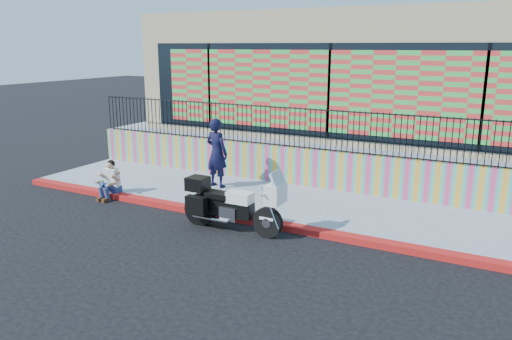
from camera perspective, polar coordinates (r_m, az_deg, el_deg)
The scene contains 10 objects.
ground at distance 11.96m, azimuth 1.08°, elevation -6.39°, with size 90.00×90.00×0.00m, color black.
red_curb at distance 11.93m, azimuth 1.08°, elevation -6.06°, with size 16.00×0.30×0.15m, color #A4230B.
sidewalk at distance 13.35m, azimuth 4.30°, elevation -3.89°, with size 16.00×3.00×0.15m, color #97A1B6.
mural_wall at distance 14.60m, azimuth 6.88°, elevation 0.18°, with size 16.00×0.20×1.10m, color #DF3A70.
metal_fence at distance 14.37m, azimuth 7.01°, elevation 4.63°, with size 15.80×0.04×1.20m, color black, non-canonical shape.
elevated_platform at distance 19.36m, azimuth 12.36°, elevation 3.16°, with size 16.00×10.00×1.25m, color #97A1B6.
storefront_building at distance 18.85m, azimuth 12.60°, elevation 10.90°, with size 14.00×8.06×4.00m.
police_motorcycle at distance 11.50m, azimuth -2.90°, elevation -3.82°, with size 2.50×0.83×1.56m.
police_officer at distance 14.47m, azimuth -4.50°, elevation 1.96°, with size 0.73×0.48×2.01m, color black.
seated_man at distance 14.46m, azimuth -16.47°, elevation -1.48°, with size 0.54×0.71×1.06m.
Camera 1 is at (5.06, -10.00, 4.18)m, focal length 35.00 mm.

